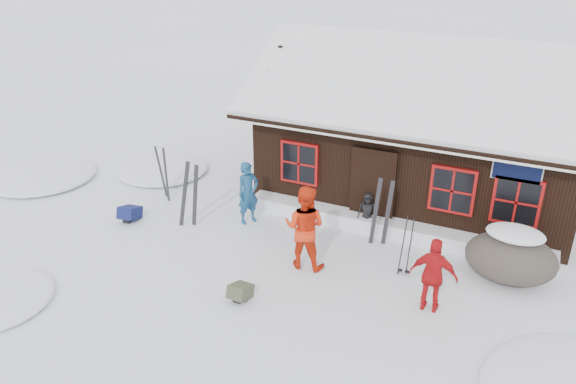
# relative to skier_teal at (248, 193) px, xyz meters

# --- Properties ---
(ground) EXTENTS (120.00, 120.00, 0.00)m
(ground) POSITION_rel_skier_teal_xyz_m (1.98, -1.26, -0.82)
(ground) COLOR white
(ground) RESTS_ON ground
(mountain_hut) EXTENTS (8.90, 6.09, 4.42)m
(mountain_hut) POSITION_rel_skier_teal_xyz_m (3.48, 3.72, 0.76)
(mountain_hut) COLOR black
(mountain_hut) RESTS_ON ground
(snow_drift) EXTENTS (7.60, 0.60, 0.35)m
(snow_drift) POSITION_rel_skier_teal_xyz_m (3.48, 0.99, -0.64)
(snow_drift) COLOR white
(snow_drift) RESTS_ON ground
(snow_mounds) EXTENTS (20.60, 13.20, 0.48)m
(snow_mounds) POSITION_rel_skier_teal_xyz_m (3.63, 0.61, -0.82)
(snow_mounds) COLOR white
(snow_mounds) RESTS_ON ground
(skier_teal) EXTENTS (0.63, 0.71, 1.64)m
(skier_teal) POSITION_rel_skier_teal_xyz_m (0.00, 0.00, 0.00)
(skier_teal) COLOR navy
(skier_teal) RESTS_ON ground
(skier_orange_left) EXTENTS (1.01, 0.82, 1.94)m
(skier_orange_left) POSITION_rel_skier_teal_xyz_m (2.12, -1.28, 0.15)
(skier_orange_left) COLOR red
(skier_orange_left) RESTS_ON ground
(skier_orange_right) EXTENTS (0.94, 0.42, 1.59)m
(skier_orange_right) POSITION_rel_skier_teal_xyz_m (5.02, -1.70, -0.03)
(skier_orange_right) COLOR red
(skier_orange_right) RESTS_ON ground
(skier_crouched) EXTENTS (0.54, 0.43, 0.97)m
(skier_crouched) POSITION_rel_skier_teal_xyz_m (2.85, 0.94, -0.33)
(skier_crouched) COLOR black
(skier_crouched) RESTS_ON ground
(boulder) EXTENTS (1.90, 1.42, 1.12)m
(boulder) POSITION_rel_skier_teal_xyz_m (6.30, 0.09, -0.26)
(boulder) COLOR #4F473F
(boulder) RESTS_ON ground
(ski_pair_left) EXTENTS (0.67, 0.21, 1.79)m
(ski_pair_left) POSITION_rel_skier_teal_xyz_m (-1.21, -0.81, 0.03)
(ski_pair_left) COLOR black
(ski_pair_left) RESTS_ON ground
(ski_pair_mid) EXTENTS (0.51, 0.24, 1.55)m
(ski_pair_mid) POSITION_rel_skier_teal_xyz_m (-2.82, 0.26, -0.09)
(ski_pair_mid) COLOR black
(ski_pair_mid) RESTS_ON ground
(ski_pair_right) EXTENTS (0.51, 0.14, 1.75)m
(ski_pair_right) POSITION_rel_skier_teal_xyz_m (3.37, 0.35, 0.01)
(ski_pair_right) COLOR black
(ski_pair_right) RESTS_ON ground
(ski_poles) EXTENTS (0.26, 0.13, 1.45)m
(ski_poles) POSITION_rel_skier_teal_xyz_m (4.23, -0.68, -0.13)
(ski_poles) COLOR black
(ski_poles) RESTS_ON ground
(backpack_blue) EXTENTS (0.50, 0.62, 0.31)m
(backpack_blue) POSITION_rel_skier_teal_xyz_m (-2.81, -1.26, -0.67)
(backpack_blue) COLOR #121A4D
(backpack_blue) RESTS_ON ground
(backpack_olive) EXTENTS (0.39, 0.51, 0.27)m
(backpack_olive) POSITION_rel_skier_teal_xyz_m (1.48, -3.02, -0.68)
(backpack_olive) COLOR #434632
(backpack_olive) RESTS_ON ground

